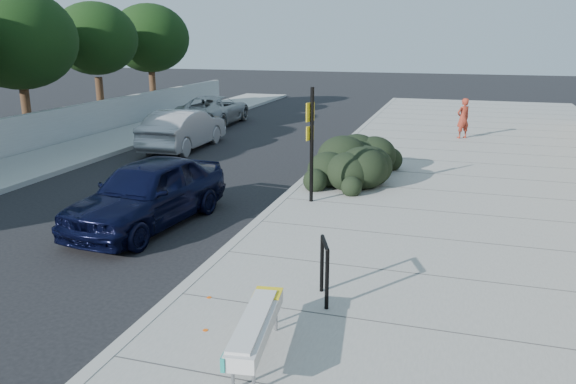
# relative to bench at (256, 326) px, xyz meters

# --- Properties ---
(ground) EXTENTS (120.00, 120.00, 0.00)m
(ground) POSITION_rel_bench_xyz_m (-1.97, 3.45, -0.62)
(ground) COLOR black
(ground) RESTS_ON ground
(sidewalk_near) EXTENTS (11.20, 50.00, 0.15)m
(sidewalk_near) POSITION_rel_bench_xyz_m (3.63, 8.45, -0.54)
(sidewalk_near) COLOR gray
(sidewalk_near) RESTS_ON ground
(sidewalk_far) EXTENTS (3.00, 50.00, 0.15)m
(sidewalk_far) POSITION_rel_bench_xyz_m (-11.47, 8.45, -0.54)
(sidewalk_far) COLOR gray
(sidewalk_far) RESTS_ON ground
(curb_near) EXTENTS (0.22, 50.00, 0.17)m
(curb_near) POSITION_rel_bench_xyz_m (-1.97, 8.45, -0.53)
(curb_near) COLOR #9E9E99
(curb_near) RESTS_ON ground
(curb_far) EXTENTS (0.22, 50.00, 0.17)m
(curb_far) POSITION_rel_bench_xyz_m (-9.97, 8.45, -0.53)
(curb_far) COLOR #9E9E99
(curb_far) RESTS_ON ground
(tree_far_d) EXTENTS (4.60, 4.60, 6.16)m
(tree_far_d) POSITION_rel_bench_xyz_m (-14.47, 12.45, 3.57)
(tree_far_d) COLOR #332114
(tree_far_d) RESTS_ON ground
(tree_far_e) EXTENTS (4.00, 4.00, 5.90)m
(tree_far_e) POSITION_rel_bench_xyz_m (-14.47, 17.45, 3.57)
(tree_far_e) COLOR #332114
(tree_far_e) RESTS_ON ground
(tree_far_f) EXTENTS (4.40, 4.40, 6.07)m
(tree_far_f) POSITION_rel_bench_xyz_m (-14.47, 22.45, 3.57)
(tree_far_f) COLOR #332114
(tree_far_f) RESTS_ON ground
(bench) EXTENTS (0.64, 2.00, 0.59)m
(bench) POSITION_rel_bench_xyz_m (0.00, 0.00, 0.00)
(bench) COLOR gray
(bench) RESTS_ON sidewalk_near
(bike_rack) EXTENTS (0.29, 0.66, 1.03)m
(bike_rack) POSITION_rel_bench_xyz_m (0.47, 1.94, 0.15)
(bike_rack) COLOR black
(bike_rack) RESTS_ON sidewalk_near
(sign_post) EXTENTS (0.17, 0.33, 2.97)m
(sign_post) POSITION_rel_bench_xyz_m (-1.18, 7.38, 1.20)
(sign_post) COLOR black
(sign_post) RESTS_ON sidewalk_near
(hedge) EXTENTS (2.74, 4.22, 1.46)m
(hedge) POSITION_rel_bench_xyz_m (-0.47, 10.13, 0.26)
(hedge) COLOR black
(hedge) RESTS_ON sidewalk_near
(sedan_navy) EXTENTS (2.39, 4.86, 1.60)m
(sedan_navy) POSITION_rel_bench_xyz_m (-4.47, 4.84, 0.18)
(sedan_navy) COLOR black
(sedan_navy) RESTS_ON ground
(wagon_silver) EXTENTS (1.75, 4.79, 1.57)m
(wagon_silver) POSITION_rel_bench_xyz_m (-7.97, 13.48, 0.17)
(wagon_silver) COLOR #99999D
(wagon_silver) RESTS_ON ground
(suv_silver) EXTENTS (2.68, 5.37, 1.46)m
(suv_silver) POSITION_rel_bench_xyz_m (-9.47, 19.66, 0.11)
(suv_silver) COLOR #979B9C
(suv_silver) RESTS_ON ground
(pedestrian) EXTENTS (0.73, 0.70, 1.68)m
(pedestrian) POSITION_rel_bench_xyz_m (2.56, 18.34, 0.37)
(pedestrian) COLOR maroon
(pedestrian) RESTS_ON sidewalk_near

